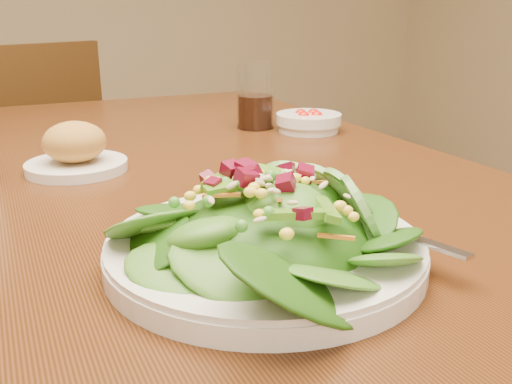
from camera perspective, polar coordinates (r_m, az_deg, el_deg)
dining_table at (r=0.92m, az=-8.53°, el=-3.59°), size 0.90×1.40×0.75m
chair_far at (r=1.94m, az=-21.58°, el=1.40°), size 0.54×0.54×0.88m
salad_plate at (r=0.55m, az=1.89°, el=-3.71°), size 0.31×0.31×0.09m
bread_plate at (r=0.89m, az=-17.62°, el=3.92°), size 0.15×0.15×0.08m
tomato_bowl at (r=1.13m, az=5.27°, el=7.01°), size 0.13×0.13×0.04m
drinking_glass at (r=1.16m, az=-0.08°, el=9.18°), size 0.08×0.08×0.13m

